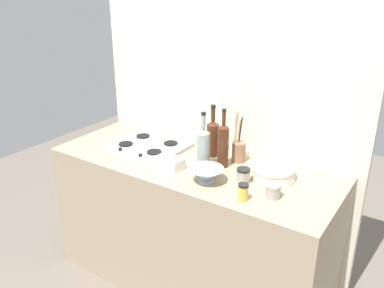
{
  "coord_description": "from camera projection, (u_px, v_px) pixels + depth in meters",
  "views": [
    {
      "loc": [
        1.25,
        -1.87,
        1.94
      ],
      "look_at": [
        0.0,
        0.0,
        1.02
      ],
      "focal_mm": 37.68,
      "sensor_mm": 36.0,
      "label": 1
    }
  ],
  "objects": [
    {
      "name": "ground_plane",
      "position": [
        192.0,
        279.0,
        2.82
      ],
      "size": [
        6.0,
        6.0,
        0.0
      ],
      "primitive_type": "plane",
      "color": "#6B6056",
      "rests_on": "ground"
    },
    {
      "name": "counter_block",
      "position": [
        192.0,
        224.0,
        2.65
      ],
      "size": [
        1.8,
        0.7,
        0.9
      ],
      "primitive_type": "cube",
      "color": "tan",
      "rests_on": "ground"
    },
    {
      "name": "backsplash_panel",
      "position": [
        223.0,
        120.0,
        2.71
      ],
      "size": [
        1.9,
        0.06,
        2.13
      ],
      "primitive_type": "cube",
      "color": "beige",
      "rests_on": "ground"
    },
    {
      "name": "stovetop_hob",
      "position": [
        148.0,
        146.0,
        2.69
      ],
      "size": [
        0.48,
        0.39,
        0.04
      ],
      "color": "#B2B2B7",
      "rests_on": "counter_block"
    },
    {
      "name": "plate_stack",
      "position": [
        273.0,
        172.0,
        2.27
      ],
      "size": [
        0.25,
        0.25,
        0.07
      ],
      "color": "silver",
      "rests_on": "counter_block"
    },
    {
      "name": "wine_bottle_leftmost",
      "position": [
        203.0,
        147.0,
        2.36
      ],
      "size": [
        0.08,
        0.08,
        0.34
      ],
      "color": "gray",
      "rests_on": "counter_block"
    },
    {
      "name": "wine_bottle_mid_left",
      "position": [
        213.0,
        137.0,
        2.52
      ],
      "size": [
        0.08,
        0.08,
        0.33
      ],
      "color": "#472314",
      "rests_on": "counter_block"
    },
    {
      "name": "wine_bottle_mid_right",
      "position": [
        223.0,
        144.0,
        2.37
      ],
      "size": [
        0.07,
        0.07,
        0.36
      ],
      "color": "#472314",
      "rests_on": "counter_block"
    },
    {
      "name": "mixing_bowl",
      "position": [
        206.0,
        174.0,
        2.22
      ],
      "size": [
        0.2,
        0.2,
        0.08
      ],
      "color": "silver",
      "rests_on": "counter_block"
    },
    {
      "name": "butter_dish",
      "position": [
        170.0,
        163.0,
        2.39
      ],
      "size": [
        0.18,
        0.11,
        0.07
      ],
      "primitive_type": "cube",
      "rotation": [
        0.0,
        0.0,
        -0.11
      ],
      "color": "white",
      "rests_on": "counter_block"
    },
    {
      "name": "utensil_crock",
      "position": [
        238.0,
        150.0,
        2.46
      ],
      "size": [
        0.08,
        0.08,
        0.31
      ],
      "color": "#996B4C",
      "rests_on": "counter_block"
    },
    {
      "name": "condiment_jar_front",
      "position": [
        243.0,
        192.0,
        2.04
      ],
      "size": [
        0.05,
        0.05,
        0.09
      ],
      "color": "gold",
      "rests_on": "counter_block"
    },
    {
      "name": "condiment_jar_rear",
      "position": [
        243.0,
        175.0,
        2.21
      ],
      "size": [
        0.07,
        0.07,
        0.08
      ],
      "color": "#9E998C",
      "rests_on": "counter_block"
    },
    {
      "name": "condiment_jar_spare",
      "position": [
        273.0,
        191.0,
        2.06
      ],
      "size": [
        0.08,
        0.08,
        0.08
      ],
      "color": "#9E998C",
      "rests_on": "counter_block"
    }
  ]
}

